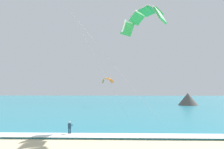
{
  "coord_description": "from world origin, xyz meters",
  "views": [
    {
      "loc": [
        6.33,
        -14.24,
        5.71
      ],
      "look_at": [
        5.39,
        14.84,
        7.3
      ],
      "focal_mm": 36.55,
      "sensor_mm": 36.0,
      "label": 1
    }
  ],
  "objects_px": {
    "kite_primary": "(144,17)",
    "kite_distant": "(107,80)",
    "surfboard": "(70,135)",
    "kitesurfer": "(70,127)"
  },
  "relations": [
    {
      "from": "surfboard",
      "to": "kite_distant",
      "type": "distance_m",
      "value": 42.28
    },
    {
      "from": "surfboard",
      "to": "kite_primary",
      "type": "bearing_deg",
      "value": 30.6
    },
    {
      "from": "surfboard",
      "to": "kitesurfer",
      "type": "distance_m",
      "value": 0.91
    },
    {
      "from": "kitesurfer",
      "to": "kite_primary",
      "type": "height_order",
      "value": "kite_primary"
    },
    {
      "from": "kitesurfer",
      "to": "kite_primary",
      "type": "distance_m",
      "value": 18.47
    },
    {
      "from": "surfboard",
      "to": "kite_distant",
      "type": "height_order",
      "value": "kite_distant"
    },
    {
      "from": "kitesurfer",
      "to": "kite_primary",
      "type": "bearing_deg",
      "value": 30.53
    },
    {
      "from": "kite_primary",
      "to": "kite_distant",
      "type": "height_order",
      "value": "kite_primary"
    },
    {
      "from": "kite_primary",
      "to": "kite_distant",
      "type": "bearing_deg",
      "value": 101.4
    },
    {
      "from": "kite_primary",
      "to": "kite_distant",
      "type": "xyz_separation_m",
      "value": [
        -7.25,
        35.92,
        -7.97
      ]
    }
  ]
}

